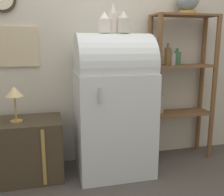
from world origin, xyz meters
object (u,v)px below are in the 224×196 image
Objects in this scene: refrigerator at (113,103)px; vase_center at (113,19)px; vase_left at (104,23)px; suitcase_trunk at (21,150)px; globe at (188,0)px; vase_right at (123,23)px; desk_lamp at (14,94)px.

refrigerator is 0.79m from vase_center.
vase_left reaches higher than refrigerator.
suitcase_trunk is 1.50m from vase_center.
globe is 0.98m from vase_left.
vase_right is (0.09, -0.02, -0.03)m from vase_center.
vase_center is (0.08, 0.02, 0.04)m from vase_left.
suitcase_trunk is at bearing 176.55° from vase_left.
desk_lamp is at bearing -111.50° from suitcase_trunk.
vase_center is 1.34× the size of vase_right.
desk_lamp is at bearing -179.88° from refrigerator.
refrigerator is 0.98m from suitcase_trunk.
desk_lamp is (-0.90, -0.01, -0.66)m from vase_center.
vase_center reaches higher than refrigerator.
vase_left reaches higher than suitcase_trunk.
desk_lamp is at bearing -174.14° from globe.
suitcase_trunk is 2.77× the size of globe.
refrigerator is at bearing -74.38° from vase_center.
globe is 0.89m from vase_center.
suitcase_trunk is 0.55m from desk_lamp.
suitcase_trunk is at bearing -175.46° from globe.
vase_right is at bearing -1.30° from vase_left.
refrigerator is 5.08× the size of vase_center.
vase_right is (0.09, -0.01, 0.76)m from refrigerator.
vase_right reaches higher than vase_left.
suitcase_trunk is 1.42m from vase_left.
vase_right is (0.18, -0.00, 0.01)m from vase_left.
vase_center is at bearing 166.50° from vase_right.
refrigerator reaches higher than suitcase_trunk.
suitcase_trunk is at bearing 176.94° from vase_right.
suitcase_trunk is at bearing 178.06° from vase_center.
vase_left is at bearing 178.70° from vase_right.
vase_right is 1.18m from desk_lamp.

